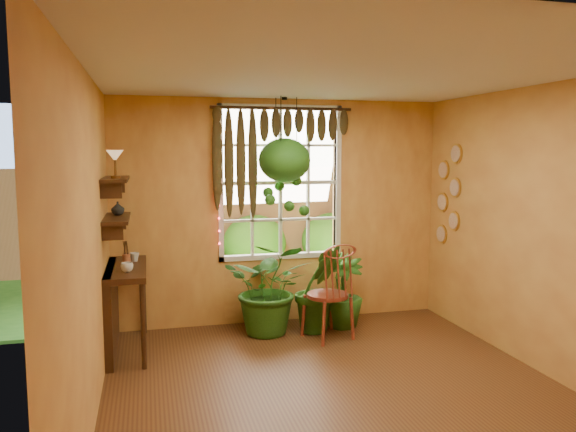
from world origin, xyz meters
name	(u,v)px	position (x,y,z in m)	size (l,w,h in m)	color
floor	(342,397)	(0.00, 0.00, 0.00)	(4.50, 4.50, 0.00)	#5A3519
ceiling	(346,73)	(0.00, 0.00, 2.70)	(4.50, 4.50, 0.00)	silver
wall_back	(281,212)	(0.00, 2.25, 1.35)	(4.00, 4.00, 0.00)	gold
wall_left	(89,251)	(-2.00, 0.00, 1.35)	(4.50, 4.50, 0.00)	gold
wall_right	(551,232)	(2.00, 0.00, 1.35)	(4.50, 4.50, 0.00)	gold
window	(280,183)	(0.00, 2.28, 1.70)	(1.52, 0.10, 1.86)	silver
valance_vine	(276,134)	(-0.08, 2.16, 2.28)	(1.70, 0.12, 1.10)	#341D0E
string_lights	(218,180)	(-0.76, 2.19, 1.75)	(0.03, 0.03, 1.54)	#FF2633
wall_plates	(448,195)	(1.98, 1.79, 1.55)	(0.04, 0.32, 1.10)	#F2DFC6
counter_ledge	(116,300)	(-1.91, 1.60, 0.55)	(0.40, 1.20, 0.90)	#341D0E
shelf_lower	(117,218)	(-1.88, 1.60, 1.40)	(0.25, 0.90, 0.04)	#341D0E
shelf_upper	(115,179)	(-1.88, 1.60, 1.80)	(0.25, 0.90, 0.04)	#341D0E
backyard	(239,191)	(0.24, 6.87, 1.28)	(14.00, 10.00, 12.00)	#26621C
windsor_chair	(329,307)	(0.36, 1.45, 0.36)	(0.59, 0.60, 1.24)	maroon
potted_plant_left	(270,287)	(-0.24, 1.79, 0.54)	(0.97, 0.84, 1.08)	#154412
potted_plant_mid	(319,288)	(0.32, 1.73, 0.51)	(0.56, 0.45, 1.02)	#154412
potted_plant_right	(342,291)	(0.64, 1.83, 0.43)	(0.49, 0.49, 0.87)	#154412
hanging_basket	(285,167)	(-0.01, 2.03, 1.90)	(0.60, 0.60, 1.40)	black
cup_a	(127,267)	(-1.78, 1.31, 0.95)	(0.12, 0.12, 0.09)	silver
cup_b	(134,257)	(-1.72, 1.84, 0.95)	(0.10, 0.10, 0.09)	beige
brush_jar	(126,252)	(-1.80, 1.74, 1.02)	(0.08, 0.08, 0.31)	brown
shelf_vase	(118,208)	(-1.87, 1.77, 1.49)	(0.13, 0.13, 0.14)	#B2AD99
tiffany_lamp	(115,157)	(-1.86, 1.36, 2.02)	(0.17, 0.17, 0.28)	brown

